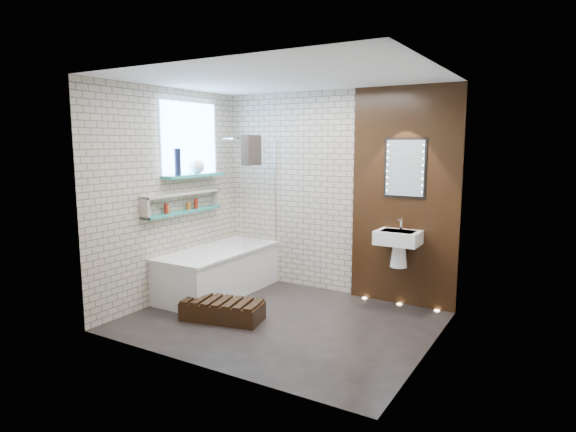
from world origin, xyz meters
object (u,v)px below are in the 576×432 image
Objects in this scene: washbasin at (398,243)px; walnut_step at (222,311)px; bathtub at (219,271)px; bath_screen at (260,194)px; led_mirror at (405,168)px.

walnut_step is at bearing -138.03° from washbasin.
washbasin is 0.65× the size of walnut_step.
bathtub is 1.01m from walnut_step.
bath_screen is 1.70m from walnut_step.
bath_screen is at bearing -174.22° from washbasin.
walnut_step is at bearing -134.91° from led_mirror.
washbasin is at bearing 16.01° from bathtub.
led_mirror reaches higher than washbasin.
washbasin is 2.17m from walnut_step.
bath_screen is at bearing -169.34° from led_mirror.
washbasin is at bearing 41.97° from walnut_step.
bathtub is at bearing 130.78° from walnut_step.
washbasin is (2.17, 0.62, 0.50)m from bathtub.
bath_screen is at bearing 103.79° from walnut_step.
bath_screen reaches higher than walnut_step.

